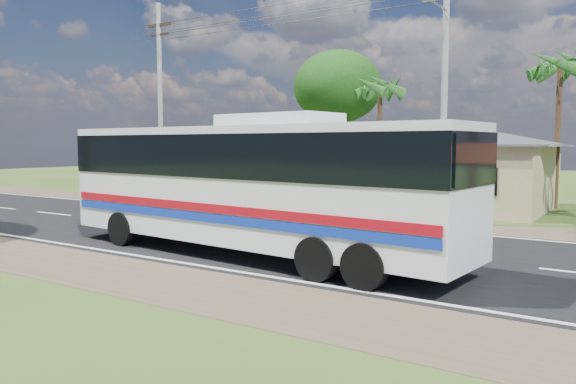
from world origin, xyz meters
name	(u,v)px	position (x,y,z in m)	size (l,w,h in m)	color
ground	(294,241)	(0.00, 0.00, 0.00)	(120.00, 120.00, 0.00)	#314C1B
road	(294,241)	(0.00, 0.00, 0.01)	(120.00, 16.00, 0.03)	black
house	(444,157)	(1.00, 13.00, 2.64)	(12.40, 10.00, 5.00)	tan
utility_poles	(436,83)	(2.67, 6.49, 5.77)	(32.80, 2.22, 11.00)	#9E9E99
palm_mid	(560,67)	(6.00, 15.50, 7.16)	(2.80, 2.80, 8.20)	#47301E
palm_far	(380,88)	(-4.00, 16.00, 6.68)	(2.80, 2.80, 7.70)	#47301E
tree_behind_house	(338,87)	(-8.00, 18.00, 7.12)	(6.00, 6.00, 9.61)	#47301E
coach_bus	(249,176)	(0.27, -2.86, 2.38)	(13.57, 3.95, 4.15)	silver
small_car	(124,194)	(-12.44, 3.35, 0.74)	(1.76, 4.37, 1.49)	#29292B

